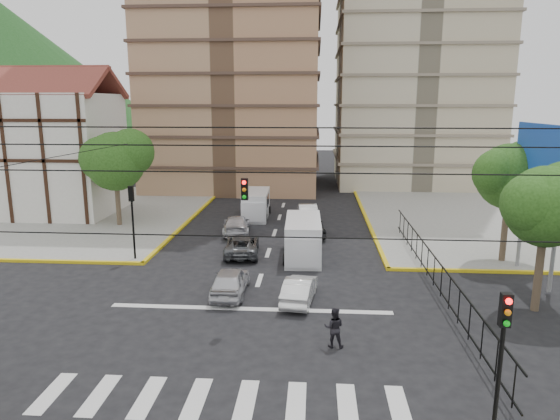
# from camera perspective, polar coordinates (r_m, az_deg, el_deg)

# --- Properties ---
(ground) EXTENTS (160.00, 160.00, 0.00)m
(ground) POSITION_cam_1_polar(r_m,az_deg,el_deg) (22.33, -3.83, -12.44)
(ground) COLOR black
(ground) RESTS_ON ground
(sidewalk_nw) EXTENTS (26.00, 26.00, 0.15)m
(sidewalk_nw) POSITION_cam_1_polar(r_m,az_deg,el_deg) (47.08, -25.13, -0.28)
(sidewalk_nw) COLOR gray
(sidewalk_nw) RESTS_ON ground
(sidewalk_ne) EXTENTS (26.00, 26.00, 0.15)m
(sidewalk_ne) POSITION_cam_1_polar(r_m,az_deg,el_deg) (44.56, 26.54, -1.06)
(sidewalk_ne) COLOR gray
(sidewalk_ne) RESTS_ON ground
(crosswalk_stripes) EXTENTS (12.00, 2.40, 0.01)m
(crosswalk_stripes) POSITION_cam_1_polar(r_m,az_deg,el_deg) (17.12, -6.74, -20.75)
(crosswalk_stripes) COLOR silver
(crosswalk_stripes) RESTS_ON ground
(stop_line) EXTENTS (13.00, 0.40, 0.01)m
(stop_line) POSITION_cam_1_polar(r_m,az_deg,el_deg) (23.41, -3.42, -11.21)
(stop_line) COLOR silver
(stop_line) RESTS_ON ground
(tudor_building) EXTENTS (10.80, 8.05, 12.23)m
(tudor_building) POSITION_cam_1_polar(r_m,az_deg,el_deg) (45.86, -24.62, 6.03)
(tudor_building) COLOR silver
(tudor_building) RESTS_ON ground
(park_fence) EXTENTS (0.10, 22.50, 1.66)m
(park_fence) POSITION_cam_1_polar(r_m,az_deg,el_deg) (26.99, 17.08, -8.52)
(park_fence) COLOR black
(park_fence) RESTS_ON ground
(billboard) EXTENTS (0.36, 6.20, 8.10)m
(billboard) POSITION_cam_1_polar(r_m,az_deg,el_deg) (28.73, 27.84, 4.19)
(billboard) COLOR slate
(billboard) RESTS_ON ground
(tree_park_a) EXTENTS (4.41, 3.60, 6.83)m
(tree_park_a) POSITION_cam_1_polar(r_m,az_deg,el_deg) (24.72, 28.34, 0.73)
(tree_park_a) COLOR #473828
(tree_park_a) RESTS_ON ground
(tree_park_c) EXTENTS (4.65, 3.80, 7.25)m
(tree_park_c) POSITION_cam_1_polar(r_m,az_deg,el_deg) (31.44, 24.95, 3.82)
(tree_park_c) COLOR #473828
(tree_park_c) RESTS_ON ground
(tree_tudor) EXTENTS (5.39, 4.40, 7.43)m
(tree_tudor) POSITION_cam_1_polar(r_m,az_deg,el_deg) (39.23, -18.20, 5.61)
(tree_tudor) COLOR #473828
(tree_tudor) RESTS_ON ground
(traffic_light_se) EXTENTS (0.28, 0.22, 4.40)m
(traffic_light_se) POSITION_cam_1_polar(r_m,az_deg,el_deg) (14.61, 24.02, -13.96)
(traffic_light_se) COLOR black
(traffic_light_se) RESTS_ON ground
(traffic_light_nw) EXTENTS (0.28, 0.22, 4.40)m
(traffic_light_nw) POSITION_cam_1_polar(r_m,az_deg,el_deg) (30.50, -16.54, -0.02)
(traffic_light_nw) COLOR black
(traffic_light_nw) RESTS_ON ground
(traffic_light_hanging) EXTENTS (18.00, 9.12, 0.92)m
(traffic_light_hanging) POSITION_cam_1_polar(r_m,az_deg,el_deg) (18.60, -4.94, 1.64)
(traffic_light_hanging) COLOR black
(traffic_light_hanging) RESTS_ON ground
(van_right_lane) EXTENTS (2.23, 5.37, 2.40)m
(van_right_lane) POSITION_cam_1_polar(r_m,az_deg,el_deg) (30.16, 2.65, -3.46)
(van_right_lane) COLOR silver
(van_right_lane) RESTS_ON ground
(van_left_lane) EXTENTS (2.08, 4.98, 2.22)m
(van_left_lane) POSITION_cam_1_polar(r_m,az_deg,el_deg) (40.69, -2.78, 0.52)
(van_left_lane) COLOR silver
(van_left_lane) RESTS_ON ground
(car_silver_front_left) EXTENTS (1.64, 4.03, 1.37)m
(car_silver_front_left) POSITION_cam_1_polar(r_m,az_deg,el_deg) (24.93, -5.71, -8.08)
(car_silver_front_left) COLOR silver
(car_silver_front_left) RESTS_ON ground
(car_white_front_right) EXTENTS (1.75, 3.84, 1.22)m
(car_white_front_right) POSITION_cam_1_polar(r_m,az_deg,el_deg) (24.00, 2.24, -9.03)
(car_white_front_right) COLOR white
(car_white_front_right) RESTS_ON ground
(car_grey_mid_left) EXTENTS (2.48, 4.63, 1.24)m
(car_grey_mid_left) POSITION_cam_1_polar(r_m,az_deg,el_deg) (31.22, -4.38, -3.99)
(car_grey_mid_left) COLOR #54585C
(car_grey_mid_left) RESTS_ON ground
(car_silver_rear_left) EXTENTS (2.37, 4.73, 1.32)m
(car_silver_rear_left) POSITION_cam_1_polar(r_m,az_deg,el_deg) (36.15, -5.01, -1.68)
(car_silver_rear_left) COLOR silver
(car_silver_rear_left) RESTS_ON ground
(car_darkgrey_mid_right) EXTENTS (2.23, 4.26, 1.38)m
(car_darkgrey_mid_right) POSITION_cam_1_polar(r_m,az_deg,el_deg) (35.53, 3.67, -1.85)
(car_darkgrey_mid_right) COLOR #252527
(car_darkgrey_mid_right) RESTS_ON ground
(car_white_rear_right) EXTENTS (1.81, 4.24, 1.36)m
(car_white_rear_right) POSITION_cam_1_polar(r_m,az_deg,el_deg) (40.22, 3.14, -0.20)
(car_white_rear_right) COLOR white
(car_white_rear_right) RESTS_ON ground
(pedestrian_crosswalk) EXTENTS (0.82, 0.65, 1.61)m
(pedestrian_crosswalk) POSITION_cam_1_polar(r_m,az_deg,el_deg) (19.86, 6.19, -13.20)
(pedestrian_crosswalk) COLOR black
(pedestrian_crosswalk) RESTS_ON ground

